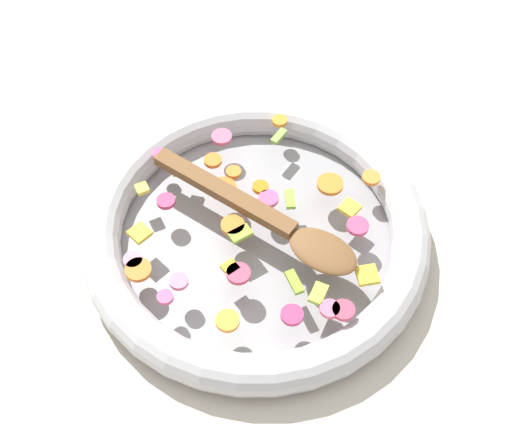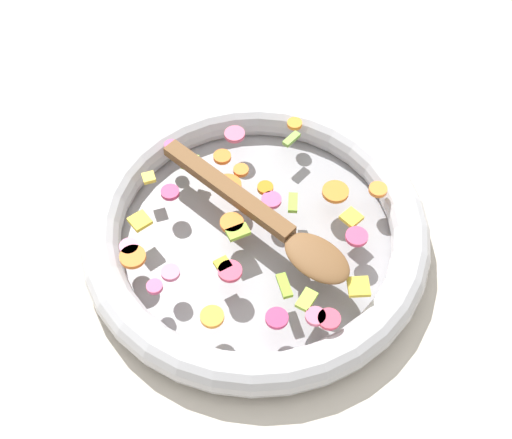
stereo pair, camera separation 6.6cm
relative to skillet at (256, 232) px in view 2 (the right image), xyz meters
name	(u,v)px [view 2 (the right image)]	position (x,y,z in m)	size (l,w,h in m)	color
ground_plane	(256,242)	(0.00, 0.00, -0.02)	(4.00, 4.00, 0.00)	beige
skillet	(256,232)	(0.00, 0.00, 0.00)	(0.45, 0.45, 0.05)	gray
chopped_vegetables	(250,225)	(-0.01, 0.00, 0.03)	(0.33, 0.35, 0.01)	orange
wooden_spoon	(271,224)	(0.00, -0.03, 0.04)	(0.06, 0.31, 0.01)	brown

